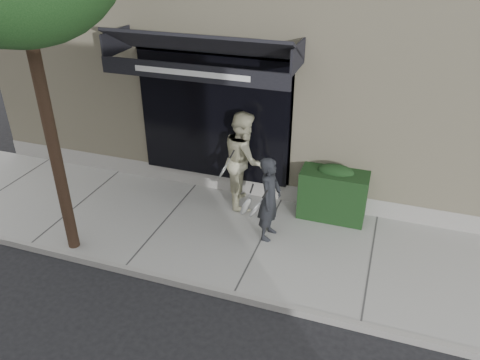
% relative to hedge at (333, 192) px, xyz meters
% --- Properties ---
extents(ground, '(80.00, 80.00, 0.00)m').
position_rel_hedge_xyz_m(ground, '(-1.10, -1.25, -0.66)').
color(ground, black).
rests_on(ground, ground).
extents(sidewalk, '(20.00, 3.00, 0.12)m').
position_rel_hedge_xyz_m(sidewalk, '(-1.10, -1.25, -0.60)').
color(sidewalk, '#959590').
rests_on(sidewalk, ground).
extents(curb, '(20.00, 0.10, 0.14)m').
position_rel_hedge_xyz_m(curb, '(-1.10, -2.80, -0.59)').
color(curb, gray).
rests_on(curb, ground).
extents(building_facade, '(14.30, 8.04, 5.64)m').
position_rel_hedge_xyz_m(building_facade, '(-1.11, 3.71, 2.08)').
color(building_facade, beige).
rests_on(building_facade, ground).
extents(hedge, '(1.30, 0.70, 1.14)m').
position_rel_hedge_xyz_m(hedge, '(0.00, 0.00, 0.00)').
color(hedge, black).
rests_on(hedge, sidewalk).
extents(pedestrian_front, '(0.67, 0.77, 1.63)m').
position_rel_hedge_xyz_m(pedestrian_front, '(-1.01, -1.10, 0.28)').
color(pedestrian_front, black).
rests_on(pedestrian_front, sidewalk).
extents(pedestrian_back, '(1.09, 1.20, 2.02)m').
position_rel_hedge_xyz_m(pedestrian_back, '(-1.84, -0.08, 0.47)').
color(pedestrian_back, '#BAB795').
rests_on(pedestrian_back, sidewalk).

